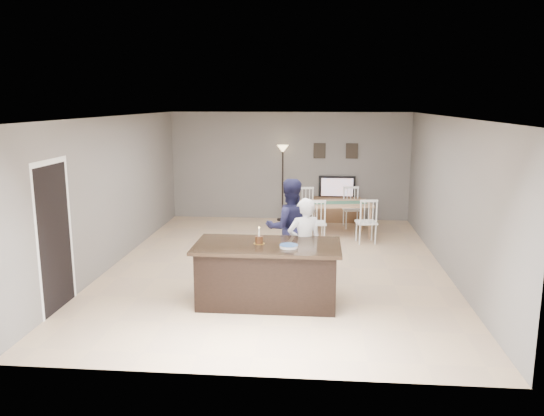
# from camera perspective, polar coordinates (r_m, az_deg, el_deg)

# --- Properties ---
(floor) EXTENTS (8.00, 8.00, 0.00)m
(floor) POSITION_cam_1_polar(r_m,az_deg,el_deg) (9.78, 0.53, -6.22)
(floor) COLOR tan
(floor) RESTS_ON ground
(room_shell) EXTENTS (8.00, 8.00, 8.00)m
(room_shell) POSITION_cam_1_polar(r_m,az_deg,el_deg) (9.41, 0.55, 3.56)
(room_shell) COLOR slate
(room_shell) RESTS_ON floor
(kitchen_island) EXTENTS (2.15, 1.10, 0.90)m
(kitchen_island) POSITION_cam_1_polar(r_m,az_deg,el_deg) (7.93, -0.49, -7.03)
(kitchen_island) COLOR black
(kitchen_island) RESTS_ON floor
(tv_console) EXTENTS (1.20, 0.40, 0.60)m
(tv_console) POSITION_cam_1_polar(r_m,az_deg,el_deg) (13.34, 6.96, -0.17)
(tv_console) COLOR brown
(tv_console) RESTS_ON floor
(television) EXTENTS (0.91, 0.12, 0.53)m
(television) POSITION_cam_1_polar(r_m,az_deg,el_deg) (13.31, 7.01, 2.26)
(television) COLOR black
(television) RESTS_ON tv_console
(tv_screen_glow) EXTENTS (0.78, 0.00, 0.78)m
(tv_screen_glow) POSITION_cam_1_polar(r_m,az_deg,el_deg) (13.23, 7.02, 2.24)
(tv_screen_glow) COLOR orange
(tv_screen_glow) RESTS_ON tv_console
(picture_frames) EXTENTS (1.10, 0.02, 0.38)m
(picture_frames) POSITION_cam_1_polar(r_m,az_deg,el_deg) (13.33, 6.87, 6.12)
(picture_frames) COLOR black
(picture_frames) RESTS_ON room_shell
(doorway) EXTENTS (0.00, 2.10, 2.65)m
(doorway) POSITION_cam_1_polar(r_m,az_deg,el_deg) (8.10, -22.42, -1.62)
(doorway) COLOR black
(doorway) RESTS_ON floor
(woman) EXTENTS (0.63, 0.52, 1.50)m
(woman) POSITION_cam_1_polar(r_m,az_deg,el_deg) (8.34, 3.52, -3.99)
(woman) COLOR silver
(woman) RESTS_ON floor
(man) EXTENTS (0.95, 0.81, 1.69)m
(man) POSITION_cam_1_polar(r_m,az_deg,el_deg) (9.04, 1.89, -2.13)
(man) COLOR #171733
(man) RESTS_ON floor
(birthday_cake) EXTENTS (0.16, 0.16, 0.25)m
(birthday_cake) POSITION_cam_1_polar(r_m,az_deg,el_deg) (7.83, -1.40, -3.42)
(birthday_cake) COLOR gold
(birthday_cake) RESTS_ON kitchen_island
(plate_stack) EXTENTS (0.27, 0.27, 0.04)m
(plate_stack) POSITION_cam_1_polar(r_m,az_deg,el_deg) (7.63, 1.81, -4.13)
(plate_stack) COLOR white
(plate_stack) RESTS_ON kitchen_island
(dining_table) EXTENTS (1.76, 1.99, 0.96)m
(dining_table) POSITION_cam_1_polar(r_m,az_deg,el_deg) (11.90, 6.79, -0.04)
(dining_table) COLOR tan
(dining_table) RESTS_ON floor
(floor_lamp) EXTENTS (0.28, 0.28, 1.90)m
(floor_lamp) POSITION_cam_1_polar(r_m,az_deg,el_deg) (13.20, 1.16, 4.93)
(floor_lamp) COLOR black
(floor_lamp) RESTS_ON floor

